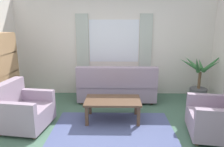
{
  "coord_description": "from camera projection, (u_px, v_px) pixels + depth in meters",
  "views": [
    {
      "loc": [
        0.05,
        -3.4,
        1.94
      ],
      "look_at": [
        -0.03,
        0.7,
        0.94
      ],
      "focal_mm": 33.8,
      "sensor_mm": 36.0,
      "label": 1
    }
  ],
  "objects": [
    {
      "name": "ground_plane",
      "position": [
        113.0,
        134.0,
        3.76
      ],
      "size": [
        6.24,
        6.24,
        0.0
      ],
      "primitive_type": "plane",
      "color": "#476B56"
    },
    {
      "name": "wall_back",
      "position": [
        114.0,
        46.0,
        5.65
      ],
      "size": [
        5.32,
        0.12,
        2.6
      ],
      "primitive_type": "cube",
      "color": "silver",
      "rests_on": "ground_plane"
    },
    {
      "name": "window_with_curtains",
      "position": [
        114.0,
        41.0,
        5.53
      ],
      "size": [
        1.98,
        0.07,
        1.4
      ],
      "color": "white"
    },
    {
      "name": "area_rug",
      "position": [
        113.0,
        133.0,
        3.76
      ],
      "size": [
        2.22,
        1.74,
        0.01
      ],
      "primitive_type": "cube",
      "color": "#4C5684",
      "rests_on": "ground_plane"
    },
    {
      "name": "couch",
      "position": [
        117.0,
        87.0,
        5.25
      ],
      "size": [
        1.9,
        0.82,
        0.92
      ],
      "rotation": [
        0.0,
        0.0,
        3.14
      ],
      "color": "#998499",
      "rests_on": "ground_plane"
    },
    {
      "name": "armchair_left",
      "position": [
        23.0,
        110.0,
        3.9
      ],
      "size": [
        0.93,
        0.94,
        0.88
      ],
      "rotation": [
        0.0,
        0.0,
        1.43
      ],
      "color": "#998499",
      "rests_on": "ground_plane"
    },
    {
      "name": "armchair_right",
      "position": [
        218.0,
        118.0,
        3.59
      ],
      "size": [
        0.94,
        0.96,
        0.88
      ],
      "rotation": [
        0.0,
        0.0,
        -1.73
      ],
      "color": "#998499",
      "rests_on": "ground_plane"
    },
    {
      "name": "coffee_table",
      "position": [
        113.0,
        102.0,
        4.2
      ],
      "size": [
        1.1,
        0.64,
        0.44
      ],
      "color": "brown",
      "rests_on": "ground_plane"
    },
    {
      "name": "potted_plant",
      "position": [
        199.0,
        83.0,
        5.27
      ],
      "size": [
        1.18,
        1.03,
        1.23
      ],
      "color": "#56565B",
      "rests_on": "ground_plane"
    },
    {
      "name": "bookshelf",
      "position": [
        5.0,
        73.0,
        4.53
      ],
      "size": [
        0.3,
        0.94,
        1.72
      ],
      "rotation": [
        0.0,
        0.0,
        -1.57
      ],
      "color": "#A87F56",
      "rests_on": "ground_plane"
    }
  ]
}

